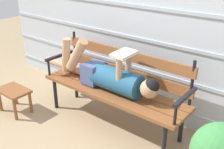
# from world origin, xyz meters

# --- Properties ---
(ground_plane) EXTENTS (12.00, 12.00, 0.00)m
(ground_plane) POSITION_xyz_m (0.00, 0.00, 0.00)
(ground_plane) COLOR tan
(house_siding) EXTENTS (4.66, 0.08, 2.18)m
(house_siding) POSITION_xyz_m (0.00, 0.68, 1.09)
(house_siding) COLOR #B2BCC6
(house_siding) RESTS_ON ground
(park_bench) EXTENTS (1.74, 0.48, 0.90)m
(park_bench) POSITION_xyz_m (0.00, 0.26, 0.49)
(park_bench) COLOR brown
(park_bench) RESTS_ON ground
(reclining_person) EXTENTS (1.73, 0.26, 0.53)m
(reclining_person) POSITION_xyz_m (-0.07, 0.19, 0.59)
(reclining_person) COLOR #23567A
(footstool) EXTENTS (0.41, 0.27, 0.31)m
(footstool) POSITION_xyz_m (-1.08, -0.36, 0.24)
(footstool) COLOR brown
(footstool) RESTS_ON ground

